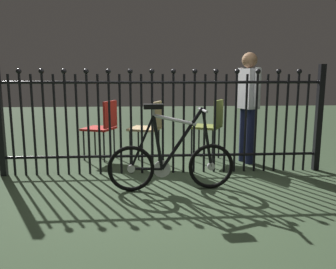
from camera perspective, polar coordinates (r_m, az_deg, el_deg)
ground_plane at (r=3.70m, az=-0.17°, el=-8.88°), size 20.00×20.00×0.00m
iron_fence at (r=4.11m, az=-1.39°, el=2.60°), size 3.94×0.07×1.33m
bicycle at (r=3.54m, az=0.57°, el=-4.40°), size 1.33×0.40×0.91m
chair_red at (r=4.92m, az=-10.76°, el=1.73°), size 0.51×0.51×0.84m
chair_olive at (r=4.82m, az=7.23°, el=1.92°), size 0.52×0.52×0.86m
chair_tan at (r=4.57m, az=-3.08°, el=1.58°), size 0.49×0.49×0.85m
person_visitor at (r=4.74m, az=13.30°, el=5.84°), size 0.26×0.46×1.50m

